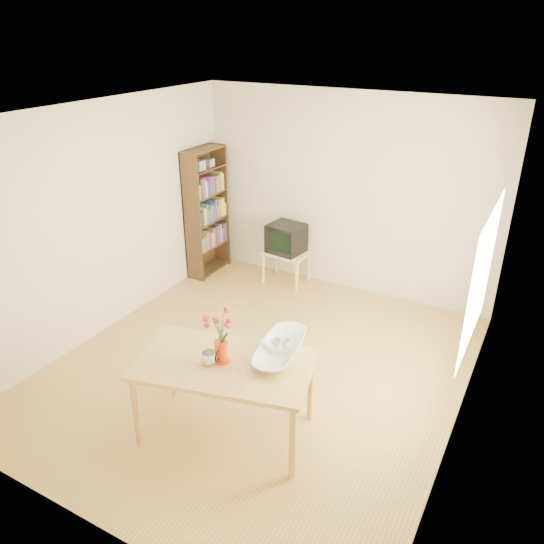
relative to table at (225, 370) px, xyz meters
The scene contains 11 objects.
room 1.18m from the table, 102.58° to the left, with size 4.50×4.50×4.50m.
table is the anchor object (origin of this frame).
tv_stand 3.10m from the table, 107.85° to the left, with size 0.60×0.45×0.46m.
bookshelf 3.43m from the table, 127.61° to the left, with size 0.28×0.70×1.80m.
pitcher 0.17m from the table, behind, with size 0.13×0.21×0.19m.
flowers 0.41m from the table, 167.08° to the right, with size 0.22×0.22×0.31m, color #DB3344, non-canonical shape.
mug 0.18m from the table, 142.07° to the right, with size 0.14×0.14×0.11m, color white.
bowl 0.58m from the table, 46.01° to the left, with size 0.51×0.51×0.48m, color white.
teacup_a 0.53m from the table, 49.61° to the left, with size 0.07×0.07×0.07m, color white.
teacup_b 0.60m from the table, 44.02° to the left, with size 0.08×0.08×0.07m, color white.
television 3.10m from the table, 107.78° to the left, with size 0.50×0.47×0.39m.
Camera 1 is at (2.37, -3.99, 3.32)m, focal length 35.00 mm.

